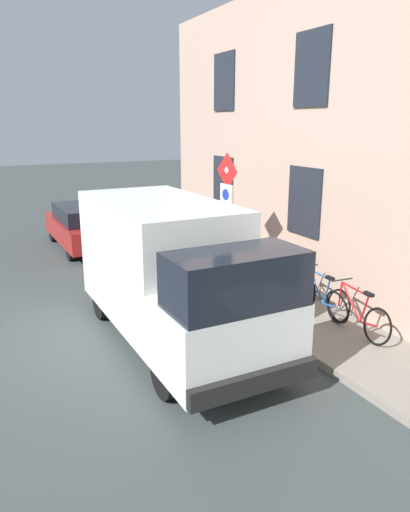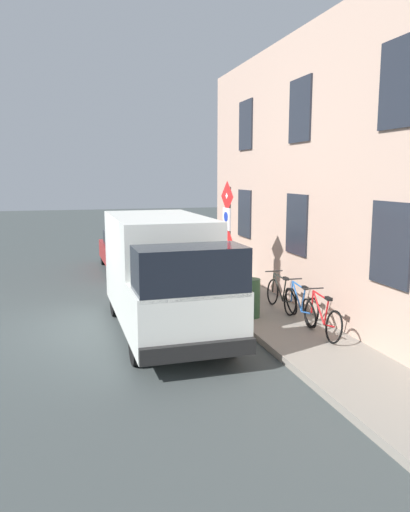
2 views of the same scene
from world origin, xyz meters
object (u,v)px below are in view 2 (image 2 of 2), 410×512
at_px(sign_post_stacked, 227,229).
at_px(delivery_van, 164,272).
at_px(bicycle_black, 281,295).
at_px(bicycle_red, 322,317).
at_px(pedestrian, 219,249).
at_px(parked_hatchback, 129,250).
at_px(bicycle_blue, 300,305).
at_px(litter_bin, 251,298).

bearing_deg(sign_post_stacked, delivery_van, -143.62).
height_order(sign_post_stacked, bicycle_black, sign_post_stacked).
bearing_deg(bicycle_red, pedestrian, 6.60).
distance_m(sign_post_stacked, parked_hatchback, 6.40).
height_order(delivery_van, bicycle_blue, delivery_van).
bearing_deg(pedestrian, delivery_van, 6.21).
xyz_separation_m(delivery_van, bicycle_black, (2.99, 0.47, -0.82)).
bearing_deg(bicycle_blue, litter_bin, 60.18).
relative_size(bicycle_red, pedestrian, 1.00).
bearing_deg(litter_bin, bicycle_black, 22.11).
distance_m(sign_post_stacked, pedestrian, 3.41).
xyz_separation_m(sign_post_stacked, delivery_van, (-1.90, -1.40, -0.74)).
bearing_deg(litter_bin, pedestrian, 82.12).
distance_m(bicycle_blue, bicycle_black, 1.01).
height_order(sign_post_stacked, pedestrian, sign_post_stacked).
relative_size(sign_post_stacked, bicycle_red, 1.75).
bearing_deg(delivery_van, litter_bin, 91.64).
height_order(delivery_van, bicycle_black, delivery_van).
xyz_separation_m(parked_hatchback, bicycle_black, (2.84, -6.94, -0.22)).
relative_size(parked_hatchback, pedestrian, 2.34).
height_order(sign_post_stacked, delivery_van, sign_post_stacked).
bearing_deg(sign_post_stacked, bicycle_black, -40.47).
relative_size(delivery_van, litter_bin, 5.95).
xyz_separation_m(parked_hatchback, bicycle_red, (2.84, -8.96, -0.22)).
height_order(pedestrian, litter_bin, pedestrian).
relative_size(pedestrian, litter_bin, 1.91).
relative_size(bicycle_blue, litter_bin, 1.91).
distance_m(parked_hatchback, bicycle_red, 9.41).
bearing_deg(sign_post_stacked, litter_bin, -83.60).
bearing_deg(sign_post_stacked, bicycle_red, -69.72).
distance_m(delivery_van, bicycle_red, 3.47).
xyz_separation_m(bicycle_black, pedestrian, (-0.32, 4.10, 0.56)).
height_order(delivery_van, litter_bin, delivery_van).
bearing_deg(delivery_van, parked_hatchback, 177.97).
bearing_deg(bicycle_red, bicycle_black, 3.59).
bearing_deg(litter_bin, delivery_van, -177.51).
height_order(sign_post_stacked, bicycle_red, sign_post_stacked).
relative_size(sign_post_stacked, bicycle_black, 1.76).
xyz_separation_m(bicycle_blue, litter_bin, (-0.94, 0.63, 0.08)).
distance_m(bicycle_black, pedestrian, 4.15).
relative_size(delivery_van, bicycle_red, 3.12).
height_order(bicycle_blue, litter_bin, litter_bin).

